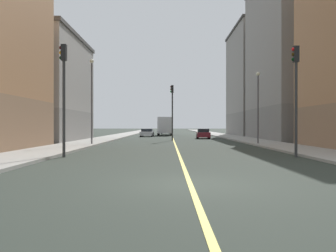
% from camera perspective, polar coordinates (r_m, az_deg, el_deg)
% --- Properties ---
extents(ground_plane, '(400.00, 400.00, 0.00)m').
position_cam_1_polar(ground_plane, '(11.38, 3.49, -8.94)').
color(ground_plane, '#2D342D').
rests_on(ground_plane, ground).
extents(sidewalk_left, '(3.78, 168.00, 0.15)m').
position_cam_1_polar(sidewalk_left, '(60.98, 9.00, -1.52)').
color(sidewalk_left, '#9E9B93').
rests_on(sidewalk_left, ground).
extents(sidewalk_right, '(3.78, 168.00, 0.15)m').
position_cam_1_polar(sidewalk_right, '(60.79, -7.62, -1.52)').
color(sidewalk_right, '#9E9B93').
rests_on(sidewalk_right, ground).
extents(lane_center_stripe, '(0.16, 154.00, 0.01)m').
position_cam_1_polar(lane_center_stripe, '(60.25, 0.71, -1.60)').
color(lane_center_stripe, '#E5D14C').
rests_on(lane_center_stripe, ground).
extents(building_left_mid, '(9.12, 17.57, 20.61)m').
position_cam_1_polar(building_left_mid, '(48.96, 19.16, 10.12)').
color(building_left_mid, slate).
rests_on(building_left_mid, ground).
extents(building_left_far, '(9.12, 16.90, 18.56)m').
position_cam_1_polar(building_left_far, '(66.22, 13.94, 6.59)').
color(building_left_far, slate).
rests_on(building_left_far, ground).
extents(building_right_midblock, '(9.12, 15.81, 11.87)m').
position_cam_1_polar(building_right_midblock, '(44.36, -19.00, 5.46)').
color(building_right_midblock, gray).
rests_on(building_right_midblock, ground).
extents(traffic_light_left_near, '(0.40, 0.32, 6.24)m').
position_cam_1_polar(traffic_light_left_near, '(21.99, 19.18, 5.91)').
color(traffic_light_left_near, '#2D2D2D').
rests_on(traffic_light_left_near, ground).
extents(traffic_light_right_near, '(0.40, 0.32, 6.32)m').
position_cam_1_polar(traffic_light_right_near, '(21.61, -15.75, 6.15)').
color(traffic_light_right_near, '#2D2D2D').
rests_on(traffic_light_right_near, ground).
extents(traffic_light_median_far, '(0.40, 0.32, 6.53)m').
position_cam_1_polar(traffic_light_median_far, '(43.61, 0.72, 3.25)').
color(traffic_light_median_far, '#2D2D2D').
rests_on(traffic_light_median_far, ground).
extents(street_lamp_left_near, '(0.36, 0.36, 6.51)m').
position_cam_1_polar(street_lamp_left_near, '(34.57, 13.79, 3.99)').
color(street_lamp_left_near, '#4C4C51').
rests_on(street_lamp_left_near, ground).
extents(street_lamp_right_near, '(0.36, 0.36, 7.59)m').
position_cam_1_polar(street_lamp_right_near, '(33.88, -11.62, 5.04)').
color(street_lamp_right_near, '#4C4C51').
rests_on(street_lamp_right_near, ground).
extents(car_silver, '(2.09, 4.42, 1.26)m').
position_cam_1_polar(car_silver, '(58.94, -3.18, -1.04)').
color(car_silver, silver).
rests_on(car_silver, ground).
extents(car_teal, '(1.93, 3.91, 1.28)m').
position_cam_1_polar(car_teal, '(75.09, -0.25, -0.80)').
color(car_teal, '#196670').
rests_on(car_teal, ground).
extents(car_maroon, '(1.89, 4.26, 1.34)m').
position_cam_1_polar(car_maroon, '(50.25, 5.52, -1.20)').
color(car_maroon, maroon).
rests_on(car_maroon, ground).
extents(box_truck, '(2.55, 7.90, 3.22)m').
position_cam_1_polar(box_truck, '(65.54, -0.42, -0.00)').
color(box_truck, beige).
rests_on(box_truck, ground).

